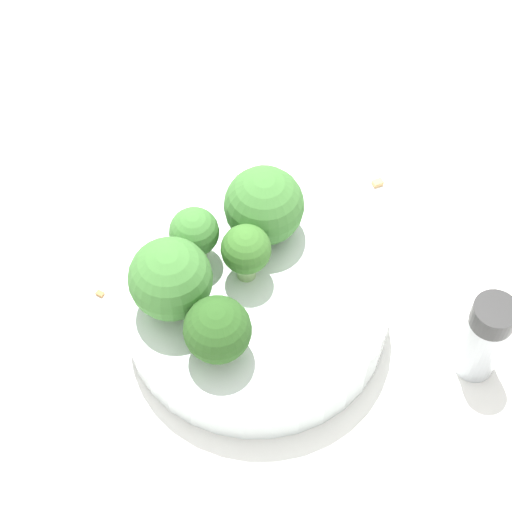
{
  "coord_description": "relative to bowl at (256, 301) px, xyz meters",
  "views": [
    {
      "loc": [
        0.34,
        -0.04,
        0.56
      ],
      "look_at": [
        0.0,
        0.0,
        0.08
      ],
      "focal_mm": 60.0,
      "sensor_mm": 36.0,
      "label": 1
    }
  ],
  "objects": [
    {
      "name": "ground_plane",
      "position": [
        0.0,
        0.0,
        -0.03
      ],
      "size": [
        3.0,
        3.0,
        0.0
      ],
      "primitive_type": "plane",
      "color": "white"
    },
    {
      "name": "broccoli_floret_0",
      "position": [
        -0.01,
        -0.01,
        0.06
      ],
      "size": [
        0.04,
        0.04,
        0.05
      ],
      "color": "#8EB770",
      "rests_on": "bowl"
    },
    {
      "name": "broccoli_floret_2",
      "position": [
        0.01,
        -0.06,
        0.06
      ],
      "size": [
        0.06,
        0.06,
        0.06
      ],
      "color": "#8EB770",
      "rests_on": "bowl"
    },
    {
      "name": "almond_crumb_1",
      "position": [
        -0.04,
        -0.12,
        -0.02
      ],
      "size": [
        0.01,
        0.01,
        0.01
      ],
      "primitive_type": "cube",
      "rotation": [
        0.0,
        0.0,
        0.96
      ],
      "color": "olive",
      "rests_on": "ground_plane"
    },
    {
      "name": "broccoli_floret_4",
      "position": [
        0.05,
        -0.03,
        0.05
      ],
      "size": [
        0.05,
        0.05,
        0.05
      ],
      "color": "#8EB770",
      "rests_on": "bowl"
    },
    {
      "name": "bowl",
      "position": [
        0.0,
        0.0,
        0.0
      ],
      "size": [
        0.2,
        0.2,
        0.05
      ],
      "primitive_type": "cylinder",
      "color": "silver",
      "rests_on": "ground_plane"
    },
    {
      "name": "broccoli_floret_1",
      "position": [
        -0.03,
        -0.04,
        0.06
      ],
      "size": [
        0.04,
        0.04,
        0.05
      ],
      "color": "#8EB770",
      "rests_on": "bowl"
    },
    {
      "name": "almond_crumb_0",
      "position": [
        -0.12,
        0.12,
        -0.02
      ],
      "size": [
        0.01,
        0.01,
        0.01
      ],
      "primitive_type": "cube",
      "rotation": [
        0.0,
        0.0,
        1.87
      ],
      "color": "tan",
      "rests_on": "ground_plane"
    },
    {
      "name": "pepper_shaker",
      "position": [
        0.06,
        0.16,
        0.01
      ],
      "size": [
        0.03,
        0.03,
        0.08
      ],
      "color": "#B2B7BC",
      "rests_on": "ground_plane"
    },
    {
      "name": "broccoli_floret_3",
      "position": [
        -0.05,
        0.01,
        0.06
      ],
      "size": [
        0.06,
        0.06,
        0.06
      ],
      "color": "#7A9E5B",
      "rests_on": "bowl"
    }
  ]
}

